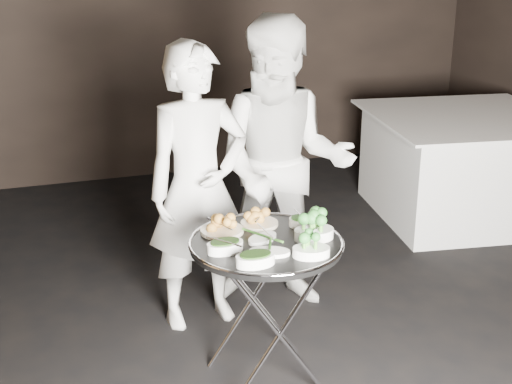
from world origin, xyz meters
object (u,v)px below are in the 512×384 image
object	(u,v)px
serving_tray	(266,244)
waiter_left	(198,188)
waiter_right	(283,166)
tray_stand	(266,306)
dining_table	(463,166)

from	to	relation	value
serving_tray	waiter_left	size ratio (longest dim) A/B	0.46
waiter_left	waiter_right	bearing A→B (deg)	-1.10
tray_stand	dining_table	world-z (taller)	dining_table
tray_stand	dining_table	size ratio (longest dim) A/B	0.52
tray_stand	waiter_right	bearing A→B (deg)	64.34
tray_stand	serving_tray	world-z (taller)	serving_tray
waiter_left	dining_table	distance (m)	2.58
serving_tray	waiter_right	xyz separation A→B (m)	(0.37, 0.76, 0.11)
tray_stand	waiter_left	distance (m)	0.82
tray_stand	serving_tray	distance (m)	0.33
dining_table	waiter_right	bearing A→B (deg)	-154.27
tray_stand	waiter_left	size ratio (longest dim) A/B	0.46
tray_stand	waiter_left	world-z (taller)	waiter_left
waiter_left	tray_stand	bearing A→B (deg)	-85.50
serving_tray	tray_stand	bearing A→B (deg)	90.00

